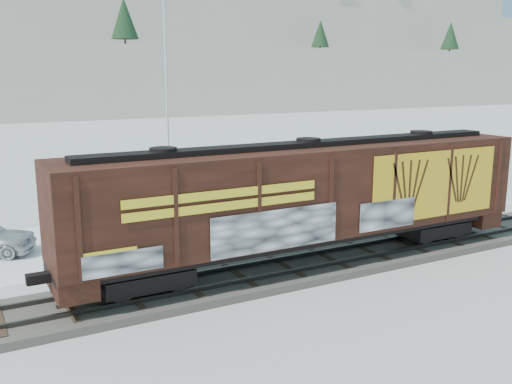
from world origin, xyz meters
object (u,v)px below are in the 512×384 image
flagpole (169,118)px  car_dark (191,215)px  car_white (132,227)px  hopper_railcar (307,195)px

flagpole → car_dark: bearing=-99.6°
flagpole → car_white: bearing=-123.9°
flagpole → hopper_railcar: bearing=-85.9°
car_white → car_dark: size_ratio=1.09×
hopper_railcar → car_white: size_ratio=3.63×
flagpole → car_dark: 6.60m
car_white → car_dark: (3.30, 1.23, -0.16)m
hopper_railcar → flagpole: (-0.90, 12.38, 2.06)m
flagpole → car_dark: size_ratio=2.80×
car_white → hopper_railcar: bearing=-118.3°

